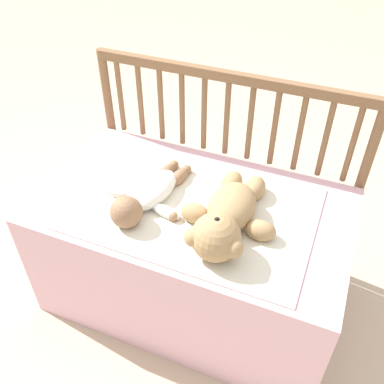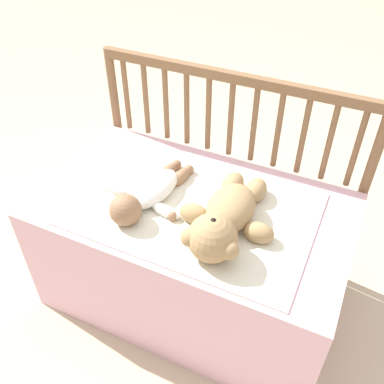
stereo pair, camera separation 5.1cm
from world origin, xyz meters
The scene contains 6 objects.
ground_plane centered at (0.00, 0.00, 0.00)m, with size 12.00×12.00×0.00m, color #C6B293.
crib_mattress centered at (0.00, 0.00, 0.25)m, with size 1.08×0.63×0.50m.
crib_rail centered at (0.00, 0.34, 0.59)m, with size 1.08×0.04×0.84m.
blanket centered at (0.01, -0.02, 0.50)m, with size 0.81×0.54×0.01m.
teddy_bear centered at (0.15, -0.08, 0.56)m, with size 0.32×0.44×0.15m.
baby centered at (-0.14, -0.05, 0.54)m, with size 0.30×0.40×0.11m.
Camera 1 is at (0.42, -1.01, 1.49)m, focal length 40.00 mm.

